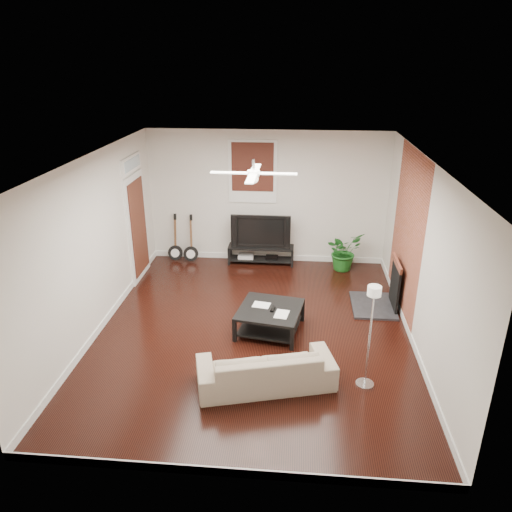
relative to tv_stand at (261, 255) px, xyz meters
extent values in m
cube|color=black|center=(0.11, -2.78, -0.20)|extent=(5.00, 6.00, 0.01)
cube|color=white|center=(0.11, -2.78, 2.60)|extent=(5.00, 6.00, 0.01)
cube|color=silver|center=(0.11, 0.22, 1.20)|extent=(5.00, 0.01, 2.80)
cube|color=silver|center=(0.11, -5.78, 1.20)|extent=(5.00, 0.01, 2.80)
cube|color=silver|center=(-2.39, -2.78, 1.20)|extent=(0.01, 6.00, 2.80)
cube|color=silver|center=(2.61, -2.78, 1.20)|extent=(0.01, 6.00, 2.80)
cube|color=#974A30|center=(2.59, -1.78, 1.20)|extent=(0.02, 2.20, 2.80)
cube|color=black|center=(2.31, -1.78, 0.26)|extent=(0.80, 1.10, 0.92)
cube|color=black|center=(-0.19, 0.19, 1.75)|extent=(1.00, 0.06, 1.30)
cube|color=white|center=(-2.35, -0.88, 1.05)|extent=(0.08, 1.00, 2.50)
cube|color=black|center=(0.00, 0.00, 0.00)|extent=(1.40, 0.37, 0.39)
imported|color=black|center=(0.00, 0.02, 0.56)|extent=(1.25, 0.16, 0.72)
cube|color=black|center=(0.37, -2.77, 0.01)|extent=(1.13, 1.13, 0.41)
imported|color=#BFA88F|center=(0.40, -4.16, 0.07)|extent=(1.96, 1.17, 0.54)
imported|color=#1B5F1D|center=(1.74, -0.16, 0.21)|extent=(0.96, 0.95, 0.81)
camera|label=1|loc=(0.75, -9.60, 3.96)|focal=33.99mm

